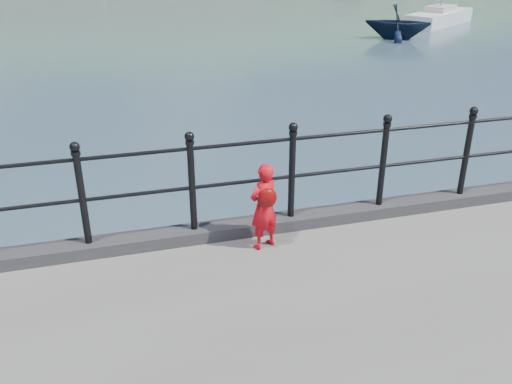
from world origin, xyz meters
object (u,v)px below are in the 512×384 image
object	(u,v)px
railing	(243,170)
launch_navy	(398,22)
sailboat_near	(439,18)
child	(264,206)

from	to	relation	value
railing	launch_navy	distance (m)	21.59
railing	sailboat_near	distance (m)	27.38
launch_navy	sailboat_near	bearing A→B (deg)	-18.20
child	sailboat_near	world-z (taller)	sailboat_near
child	railing	bearing A→B (deg)	-92.65
child	launch_navy	xyz separation A→B (m)	(11.94, 18.24, -0.74)
railing	launch_navy	bearing A→B (deg)	55.92
child	launch_navy	world-z (taller)	child
child	sailboat_near	bearing A→B (deg)	-150.05
railing	launch_navy	world-z (taller)	railing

